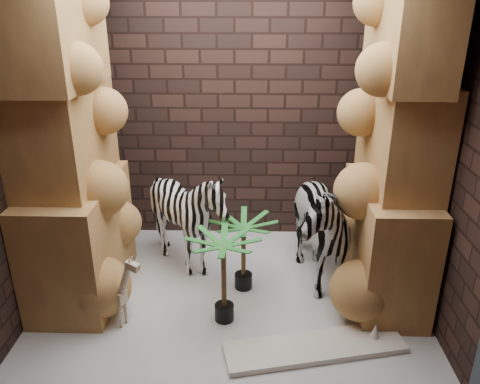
{
  "coord_description": "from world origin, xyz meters",
  "views": [
    {
      "loc": [
        0.18,
        -3.92,
        2.7
      ],
      "look_at": [
        0.09,
        0.15,
        0.98
      ],
      "focal_mm": 36.17,
      "sensor_mm": 36.0,
      "label": 1
    }
  ],
  "objects_px": {
    "zebra_right": "(310,215)",
    "giraffe_toy": "(111,287)",
    "zebra_left": "(188,223)",
    "palm_front": "(243,254)",
    "surfboard": "(315,347)",
    "palm_back": "(224,279)"
  },
  "relations": [
    {
      "from": "giraffe_toy",
      "to": "zebra_right",
      "type": "bearing_deg",
      "value": 46.14
    },
    {
      "from": "zebra_right",
      "to": "giraffe_toy",
      "type": "height_order",
      "value": "zebra_right"
    },
    {
      "from": "zebra_left",
      "to": "palm_back",
      "type": "xyz_separation_m",
      "value": [
        0.4,
        -0.84,
        -0.11
      ]
    },
    {
      "from": "giraffe_toy",
      "to": "palm_front",
      "type": "bearing_deg",
      "value": 50.76
    },
    {
      "from": "zebra_right",
      "to": "zebra_left",
      "type": "distance_m",
      "value": 1.22
    },
    {
      "from": "zebra_right",
      "to": "giraffe_toy",
      "type": "relative_size",
      "value": 1.97
    },
    {
      "from": "zebra_left",
      "to": "palm_back",
      "type": "relative_size",
      "value": 1.39
    },
    {
      "from": "surfboard",
      "to": "palm_back",
      "type": "bearing_deg",
      "value": 141.19
    },
    {
      "from": "zebra_left",
      "to": "surfboard",
      "type": "bearing_deg",
      "value": -43.81
    },
    {
      "from": "zebra_right",
      "to": "palm_back",
      "type": "bearing_deg",
      "value": -153.37
    },
    {
      "from": "zebra_right",
      "to": "palm_front",
      "type": "relative_size",
      "value": 1.91
    },
    {
      "from": "zebra_right",
      "to": "palm_front",
      "type": "height_order",
      "value": "zebra_right"
    },
    {
      "from": "giraffe_toy",
      "to": "zebra_left",
      "type": "bearing_deg",
      "value": 82.6
    },
    {
      "from": "zebra_left",
      "to": "palm_front",
      "type": "distance_m",
      "value": 0.67
    },
    {
      "from": "giraffe_toy",
      "to": "palm_front",
      "type": "distance_m",
      "value": 1.25
    },
    {
      "from": "palm_front",
      "to": "palm_back",
      "type": "relative_size",
      "value": 0.9
    },
    {
      "from": "palm_front",
      "to": "palm_back",
      "type": "xyz_separation_m",
      "value": [
        -0.16,
        -0.5,
        0.04
      ]
    },
    {
      "from": "palm_front",
      "to": "zebra_right",
      "type": "bearing_deg",
      "value": 13.25
    },
    {
      "from": "zebra_right",
      "to": "surfboard",
      "type": "distance_m",
      "value": 1.23
    },
    {
      "from": "giraffe_toy",
      "to": "surfboard",
      "type": "bearing_deg",
      "value": 13.48
    },
    {
      "from": "zebra_left",
      "to": "palm_front",
      "type": "height_order",
      "value": "zebra_left"
    },
    {
      "from": "zebra_right",
      "to": "surfboard",
      "type": "bearing_deg",
      "value": -104.56
    }
  ]
}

